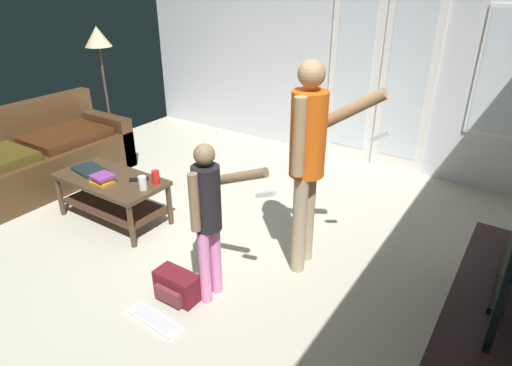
# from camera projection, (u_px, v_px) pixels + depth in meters

# --- Properties ---
(ground_plane) EXTENTS (5.59, 5.33, 0.02)m
(ground_plane) POSITION_uv_depth(u_px,v_px,m) (189.00, 241.00, 3.94)
(ground_plane) COLOR beige
(wall_back_with_doors) EXTENTS (5.59, 0.09, 2.77)m
(wall_back_with_doors) POSITION_uv_depth(u_px,v_px,m) (334.00, 48.00, 5.26)
(wall_back_with_doors) COLOR silver
(wall_back_with_doors) RESTS_ON ground_plane
(leather_couch) EXTENTS (0.88, 2.18, 0.86)m
(leather_couch) POSITION_uv_depth(u_px,v_px,m) (28.00, 163.00, 4.75)
(leather_couch) COLOR #472F1A
(leather_couch) RESTS_ON ground_plane
(coffee_table) EXTENTS (1.09, 0.54, 0.45)m
(coffee_table) POSITION_uv_depth(u_px,v_px,m) (112.00, 189.00, 4.13)
(coffee_table) COLOR #483422
(coffee_table) RESTS_ON ground_plane
(tv_stand) EXTENTS (0.50, 1.69, 0.49)m
(tv_stand) POSITION_uv_depth(u_px,v_px,m) (488.00, 330.00, 2.62)
(tv_stand) COLOR black
(tv_stand) RESTS_ON ground_plane
(person_adult) EXTENTS (0.65, 0.50, 1.66)m
(person_adult) POSITION_uv_depth(u_px,v_px,m) (309.00, 152.00, 3.19)
(person_adult) COLOR tan
(person_adult) RESTS_ON ground_plane
(person_child) EXTENTS (0.54, 0.34, 1.21)m
(person_child) POSITION_uv_depth(u_px,v_px,m) (209.00, 211.00, 2.95)
(person_child) COLOR pink
(person_child) RESTS_ON ground_plane
(floor_lamp) EXTENTS (0.33, 0.33, 1.57)m
(floor_lamp) POSITION_uv_depth(u_px,v_px,m) (99.00, 45.00, 5.47)
(floor_lamp) COLOR #3C2A2C
(floor_lamp) RESTS_ON ground_plane
(backpack) EXTENTS (0.34, 0.20, 0.21)m
(backpack) POSITION_uv_depth(u_px,v_px,m) (177.00, 286.00, 3.20)
(backpack) COLOR maroon
(backpack) RESTS_ON ground_plane
(loose_keyboard) EXTENTS (0.45, 0.16, 0.02)m
(loose_keyboard) POSITION_uv_depth(u_px,v_px,m) (154.00, 319.00, 3.03)
(loose_keyboard) COLOR white
(loose_keyboard) RESTS_ON ground_plane
(laptop_closed) EXTENTS (0.37, 0.28, 0.03)m
(laptop_closed) POSITION_uv_depth(u_px,v_px,m) (89.00, 170.00, 4.21)
(laptop_closed) COLOR #192728
(laptop_closed) RESTS_ON coffee_table
(cup_near_edge) EXTENTS (0.07, 0.07, 0.12)m
(cup_near_edge) POSITION_uv_depth(u_px,v_px,m) (156.00, 177.00, 3.94)
(cup_near_edge) COLOR red
(cup_near_edge) RESTS_ON coffee_table
(cup_by_laptop) EXTENTS (0.07, 0.07, 0.13)m
(cup_by_laptop) POSITION_uv_depth(u_px,v_px,m) (143.00, 183.00, 3.83)
(cup_by_laptop) COLOR white
(cup_by_laptop) RESTS_ON coffee_table
(tv_remote_black) EXTENTS (0.16, 0.15, 0.02)m
(tv_remote_black) POSITION_uv_depth(u_px,v_px,m) (139.00, 179.00, 4.02)
(tv_remote_black) COLOR black
(tv_remote_black) RESTS_ON coffee_table
(book_stack) EXTENTS (0.20, 0.19, 0.08)m
(book_stack) POSITION_uv_depth(u_px,v_px,m) (102.00, 179.00, 3.96)
(book_stack) COLOR orange
(book_stack) RESTS_ON coffee_table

